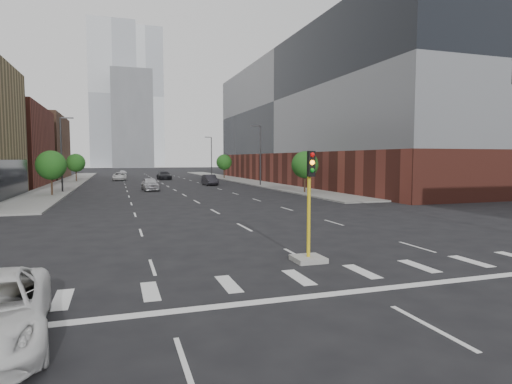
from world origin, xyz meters
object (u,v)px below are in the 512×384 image
median_traffic_signal (309,238)px  car_deep_right (164,175)px  car_near_left (150,184)px  car_distant (123,173)px  car_far_left (120,176)px  car_mid_right (210,180)px

median_traffic_signal → car_deep_right: (1.67, 70.52, -0.14)m
car_near_left → car_distant: size_ratio=1.19×
car_near_left → car_deep_right: car_near_left is taller
car_far_left → car_distant: 22.84m
median_traffic_signal → car_deep_right: 70.54m
median_traffic_signal → car_near_left: bearing=94.3°
median_traffic_signal → car_far_left: (-6.70, 69.59, -0.22)m
car_far_left → car_distant: size_ratio=1.31×
car_far_left → car_deep_right: (8.38, 0.93, 0.08)m
car_near_left → car_far_left: car_near_left is taller
car_mid_right → car_far_left: 23.61m
car_near_left → car_mid_right: 12.97m
car_distant → car_far_left: bearing=-85.2°
median_traffic_signal → car_mid_right: median_traffic_signal is taller
car_near_left → car_mid_right: bearing=39.1°
median_traffic_signal → car_mid_right: 50.48m
car_mid_right → car_deep_right: car_deep_right is taller
car_deep_right → car_distant: bearing=105.8°
median_traffic_signal → car_near_left: (-3.13, 41.42, -0.13)m
car_deep_right → median_traffic_signal: bearing=-94.5°
car_near_left → car_deep_right: bearing=78.0°
median_traffic_signal → car_mid_right: (6.55, 50.05, -0.15)m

